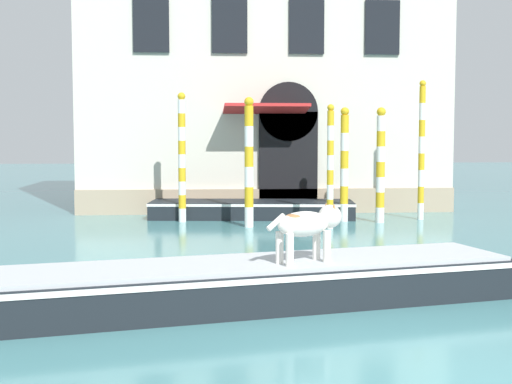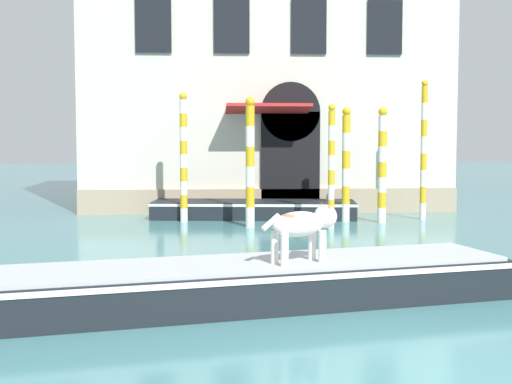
{
  "view_description": "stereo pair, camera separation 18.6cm",
  "coord_description": "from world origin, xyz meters",
  "px_view_note": "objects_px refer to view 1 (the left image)",
  "views": [
    {
      "loc": [
        -3.04,
        -6.78,
        2.52
      ],
      "look_at": [
        -1.66,
        10.01,
        1.2
      ],
      "focal_mm": 50.0,
      "sensor_mm": 36.0,
      "label": 1
    },
    {
      "loc": [
        -2.85,
        -6.8,
        2.52
      ],
      "look_at": [
        -1.66,
        10.01,
        1.2
      ],
      "focal_mm": 50.0,
      "sensor_mm": 36.0,
      "label": 2
    }
  ],
  "objects_px": {
    "mooring_pole_1": "(330,166)",
    "mooring_pole_3": "(381,165)",
    "dog_on_deck": "(309,225)",
    "mooring_pole_0": "(249,162)",
    "boat_foreground": "(250,282)",
    "boat_moored_near_palazzo": "(252,209)",
    "mooring_pole_2": "(344,164)",
    "mooring_pole_4": "(422,150)",
    "mooring_pole_5": "(182,157)"
  },
  "relations": [
    {
      "from": "boat_foreground",
      "to": "boat_moored_near_palazzo",
      "type": "bearing_deg",
      "value": 72.73
    },
    {
      "from": "boat_moored_near_palazzo",
      "to": "mooring_pole_5",
      "type": "bearing_deg",
      "value": -152.29
    },
    {
      "from": "boat_moored_near_palazzo",
      "to": "mooring_pole_4",
      "type": "height_order",
      "value": "mooring_pole_4"
    },
    {
      "from": "boat_moored_near_palazzo",
      "to": "dog_on_deck",
      "type": "bearing_deg",
      "value": -84.05
    },
    {
      "from": "boat_moored_near_palazzo",
      "to": "mooring_pole_0",
      "type": "distance_m",
      "value": 2.72
    },
    {
      "from": "mooring_pole_0",
      "to": "mooring_pole_5",
      "type": "distance_m",
      "value": 2.33
    },
    {
      "from": "mooring_pole_5",
      "to": "mooring_pole_2",
      "type": "bearing_deg",
      "value": -3.07
    },
    {
      "from": "boat_foreground",
      "to": "mooring_pole_5",
      "type": "xyz_separation_m",
      "value": [
        -1.23,
        10.54,
        1.57
      ]
    },
    {
      "from": "mooring_pole_0",
      "to": "mooring_pole_4",
      "type": "distance_m",
      "value": 5.51
    },
    {
      "from": "mooring_pole_1",
      "to": "boat_moored_near_palazzo",
      "type": "bearing_deg",
      "value": 125.34
    },
    {
      "from": "boat_foreground",
      "to": "boat_moored_near_palazzo",
      "type": "relative_size",
      "value": 1.32
    },
    {
      "from": "boat_moored_near_palazzo",
      "to": "mooring_pole_1",
      "type": "xyz_separation_m",
      "value": [
        1.93,
        -2.72,
        1.43
      ]
    },
    {
      "from": "mooring_pole_3",
      "to": "mooring_pole_0",
      "type": "bearing_deg",
      "value": -169.29
    },
    {
      "from": "mooring_pole_1",
      "to": "mooring_pole_2",
      "type": "height_order",
      "value": "mooring_pole_1"
    },
    {
      "from": "boat_moored_near_palazzo",
      "to": "mooring_pole_5",
      "type": "distance_m",
      "value": 2.81
    },
    {
      "from": "dog_on_deck",
      "to": "mooring_pole_0",
      "type": "xyz_separation_m",
      "value": [
        -0.21,
        9.27,
        0.6
      ]
    },
    {
      "from": "mooring_pole_1",
      "to": "mooring_pole_5",
      "type": "height_order",
      "value": "mooring_pole_5"
    },
    {
      "from": "mooring_pole_2",
      "to": "dog_on_deck",
      "type": "bearing_deg",
      "value": -104.54
    },
    {
      "from": "mooring_pole_3",
      "to": "mooring_pole_2",
      "type": "bearing_deg",
      "value": 158.64
    },
    {
      "from": "mooring_pole_1",
      "to": "mooring_pole_2",
      "type": "distance_m",
      "value": 1.78
    },
    {
      "from": "mooring_pole_1",
      "to": "mooring_pole_2",
      "type": "xyz_separation_m",
      "value": [
        0.73,
        1.62,
        -0.0
      ]
    },
    {
      "from": "mooring_pole_0",
      "to": "mooring_pole_1",
      "type": "xyz_separation_m",
      "value": [
        2.18,
        -0.5,
        -0.11
      ]
    },
    {
      "from": "dog_on_deck",
      "to": "mooring_pole_5",
      "type": "height_order",
      "value": "mooring_pole_5"
    },
    {
      "from": "dog_on_deck",
      "to": "mooring_pole_2",
      "type": "distance_m",
      "value": 10.75
    },
    {
      "from": "mooring_pole_0",
      "to": "mooring_pole_1",
      "type": "bearing_deg",
      "value": -12.93
    },
    {
      "from": "boat_foreground",
      "to": "mooring_pole_2",
      "type": "relative_size",
      "value": 2.51
    },
    {
      "from": "boat_foreground",
      "to": "boat_moored_near_palazzo",
      "type": "xyz_separation_m",
      "value": [
        0.9,
        11.38,
        -0.07
      ]
    },
    {
      "from": "dog_on_deck",
      "to": "mooring_pole_1",
      "type": "bearing_deg",
      "value": 50.47
    },
    {
      "from": "dog_on_deck",
      "to": "mooring_pole_4",
      "type": "xyz_separation_m",
      "value": [
        5.11,
        10.66,
        0.89
      ]
    },
    {
      "from": "boat_foreground",
      "to": "mooring_pole_0",
      "type": "height_order",
      "value": "mooring_pole_0"
    },
    {
      "from": "mooring_pole_1",
      "to": "mooring_pole_5",
      "type": "xyz_separation_m",
      "value": [
        -4.06,
        1.88,
        0.21
      ]
    },
    {
      "from": "mooring_pole_4",
      "to": "boat_moored_near_palazzo",
      "type": "bearing_deg",
      "value": 170.66
    },
    {
      "from": "mooring_pole_3",
      "to": "mooring_pole_5",
      "type": "bearing_deg",
      "value": 173.64
    },
    {
      "from": "boat_foreground",
      "to": "boat_moored_near_palazzo",
      "type": "distance_m",
      "value": 11.41
    },
    {
      "from": "boat_foreground",
      "to": "mooring_pole_4",
      "type": "xyz_separation_m",
      "value": [
        5.97,
        10.54,
        1.76
      ]
    },
    {
      "from": "boat_foreground",
      "to": "mooring_pole_1",
      "type": "relative_size",
      "value": 2.49
    },
    {
      "from": "mooring_pole_0",
      "to": "boat_foreground",
      "type": "bearing_deg",
      "value": -94.03
    },
    {
      "from": "mooring_pole_0",
      "to": "mooring_pole_2",
      "type": "distance_m",
      "value": 3.12
    },
    {
      "from": "mooring_pole_2",
      "to": "mooring_pole_4",
      "type": "xyz_separation_m",
      "value": [
        2.41,
        0.26,
        0.41
      ]
    },
    {
      "from": "dog_on_deck",
      "to": "boat_moored_near_palazzo",
      "type": "distance_m",
      "value": 11.53
    },
    {
      "from": "boat_moored_near_palazzo",
      "to": "mooring_pole_1",
      "type": "relative_size",
      "value": 1.89
    },
    {
      "from": "boat_foreground",
      "to": "boat_moored_near_palazzo",
      "type": "height_order",
      "value": "boat_foreground"
    },
    {
      "from": "mooring_pole_1",
      "to": "boat_foreground",
      "type": "bearing_deg",
      "value": -108.09
    },
    {
      "from": "boat_foreground",
      "to": "dog_on_deck",
      "type": "bearing_deg",
      "value": -20.29
    },
    {
      "from": "mooring_pole_4",
      "to": "mooring_pole_1",
      "type": "bearing_deg",
      "value": -148.98
    },
    {
      "from": "dog_on_deck",
      "to": "mooring_pole_3",
      "type": "relative_size",
      "value": 0.36
    },
    {
      "from": "mooring_pole_0",
      "to": "mooring_pole_4",
      "type": "relative_size",
      "value": 0.86
    },
    {
      "from": "mooring_pole_2",
      "to": "mooring_pole_4",
      "type": "relative_size",
      "value": 0.8
    },
    {
      "from": "mooring_pole_1",
      "to": "mooring_pole_3",
      "type": "height_order",
      "value": "mooring_pole_1"
    },
    {
      "from": "dog_on_deck",
      "to": "mooring_pole_1",
      "type": "relative_size",
      "value": 0.35
    }
  ]
}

